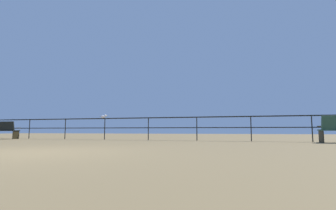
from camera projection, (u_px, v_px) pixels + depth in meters
ground_plane at (25, 153)px, 4.99m from camera, size 60.00×60.00×0.00m
pier_railing at (148, 123)px, 11.90m from camera, size 23.35×0.05×1.08m
bench_far_left at (2, 129)px, 13.37m from camera, size 1.72×0.62×0.93m
seagull_on_rail at (104, 116)px, 12.59m from camera, size 0.38×0.22×0.18m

